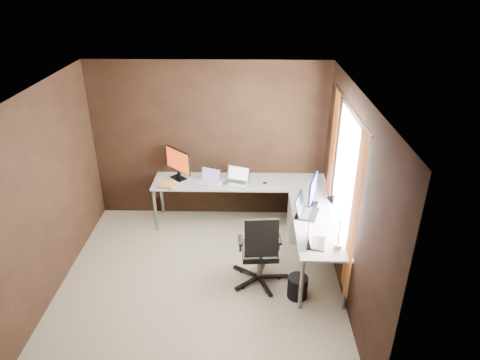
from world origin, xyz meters
name	(u,v)px	position (x,y,z in m)	size (l,w,h in m)	color
room	(226,195)	(0.34, 0.07, 1.28)	(3.60, 3.60, 2.50)	beige
desk	(265,199)	(0.84, 1.04, 0.68)	(2.65, 2.25, 0.73)	white
drawer_pedestal	(303,218)	(1.43, 1.15, 0.30)	(0.42, 0.50, 0.60)	white
monitor_left	(178,162)	(-0.47, 1.58, 1.00)	(0.42, 0.40, 0.48)	black
monitor_right	(313,189)	(1.48, 0.80, 0.97)	(0.20, 0.51, 0.43)	black
laptop_white	(209,180)	(0.01, 1.44, 0.78)	(0.37, 0.32, 0.21)	white
laptop_silver	(237,179)	(0.44, 1.46, 0.78)	(0.42, 0.36, 0.24)	silver
laptop_black_big	(304,210)	(1.36, 0.57, 0.79)	(0.38, 0.45, 0.26)	black
laptop_black_small	(314,240)	(1.39, -0.12, 0.77)	(0.26, 0.33, 0.20)	black
book_stack	(167,184)	(-0.61, 1.30, 0.77)	(0.27, 0.24, 0.07)	#93744F
mouse_left	(168,186)	(-0.60, 1.30, 0.74)	(0.08, 0.05, 0.03)	black
mouse_corner	(265,183)	(0.86, 1.42, 0.75)	(0.08, 0.05, 0.03)	black
desk_lamp	(334,216)	(1.59, -0.15, 1.14)	(0.20, 0.24, 0.65)	slate
office_chair	(259,262)	(0.76, 0.06, 0.30)	(0.58, 0.58, 1.04)	black
wastebasket	(297,287)	(1.23, -0.21, 0.14)	(0.25, 0.25, 0.29)	black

